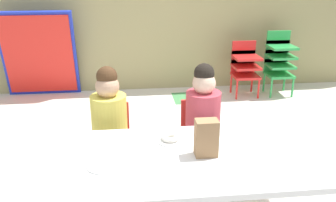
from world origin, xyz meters
The scene contains 11 objects.
ground_plane centered at (0.00, 0.00, -0.01)m, with size 6.66×4.56×0.02m.
craft_table centered at (0.01, -0.64, 0.50)m, with size 1.74×0.82×0.55m.
seated_child_near_camera centered at (-0.47, 0.00, 0.55)m, with size 0.32×0.31×0.92m.
seated_child_middle_seat centered at (0.23, 0.00, 0.55)m, with size 0.34×0.34×0.92m.
kid_chair_red_stack centered at (1.15, 1.86, 0.40)m, with size 0.32×0.30×0.68m.
kid_chair_green_stack centered at (1.60, 1.86, 0.46)m, with size 0.32×0.30×0.80m.
folded_activity_table centered at (-1.40, 2.08, 0.54)m, with size 0.90×0.29×1.09m.
paper_bag_brown centered at (0.11, -0.64, 0.66)m, with size 0.13×0.09×0.22m, color #9E754C.
paper_plate_near_edge centered at (-0.07, -0.44, 0.55)m, with size 0.18×0.18×0.01m, color white.
paper_plate_center_table centered at (-0.48, -0.71, 0.55)m, with size 0.18×0.18×0.01m, color white.
donut_powdered_on_plate centered at (-0.07, -0.44, 0.57)m, with size 0.12×0.12×0.03m, color white.
Camera 1 is at (-0.32, -2.50, 1.59)m, focal length 39.30 mm.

